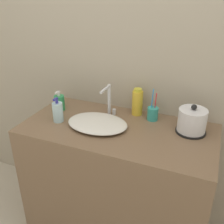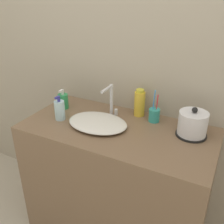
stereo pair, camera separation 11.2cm
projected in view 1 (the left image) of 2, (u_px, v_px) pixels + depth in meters
name	position (u px, v px, depth m)	size (l,w,h in m)	color
wall_back	(136.00, 44.00, 1.65)	(6.00, 0.04, 2.60)	#ADA38E
vanity_counter	(117.00, 183.00, 1.78)	(1.17, 0.58, 0.86)	brown
sink_basin	(97.00, 123.00, 1.60)	(0.38, 0.28, 0.04)	silver
faucet	(109.00, 99.00, 1.70)	(0.06, 0.14, 0.21)	silver
electric_kettle	(192.00, 122.00, 1.52)	(0.18, 0.18, 0.18)	black
toothbrush_cup	(153.00, 113.00, 1.67)	(0.07, 0.07, 0.21)	teal
lotion_bottle	(58.00, 112.00, 1.64)	(0.07, 0.07, 0.16)	silver
shampoo_bottle	(59.00, 103.00, 1.80)	(0.07, 0.07, 0.14)	#2D9956
mouthwash_bottle	(137.00, 102.00, 1.72)	(0.07, 0.07, 0.18)	gold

